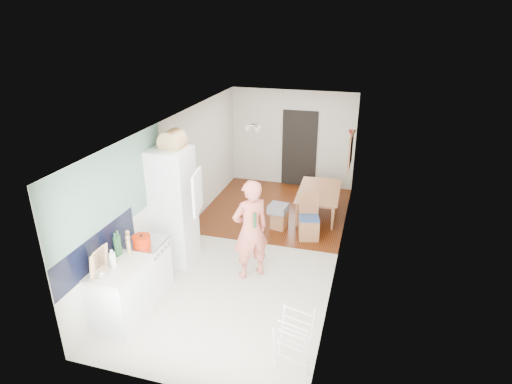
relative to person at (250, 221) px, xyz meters
The scene contains 32 objects.
room_shell 0.95m from the person, 102.17° to the left, with size 3.20×7.00×2.50m, color beige, non-canonical shape.
floor 1.40m from the person, 102.17° to the left, with size 3.20×7.00×0.01m, color beige.
wood_floor_overlay 2.95m from the person, 94.05° to the left, with size 3.20×3.30×0.01m, color #5E2C10.
sage_wall_panel 2.24m from the person, 148.48° to the right, with size 0.02×3.00×1.30m, color gray.
tile_splashback 2.43m from the person, 137.27° to the right, with size 0.02×1.90×0.50m, color black.
doorway_recess 4.39m from the person, 89.94° to the left, with size 0.90×0.04×2.00m, color black.
base_cabinet 2.31m from the person, 132.27° to the right, with size 0.60×0.90×0.86m, color white.
worktop 2.23m from the person, 132.27° to the right, with size 0.62×0.92×0.06m, color beige.
range_cooker 1.85m from the person, 149.10° to the right, with size 0.60×0.60×0.88m, color white.
cooker_top 1.75m from the person, 149.10° to the right, with size 0.60×0.60×0.04m, color #BDBDBF.
fridge_housing 1.47m from the person, behind, with size 0.66×0.66×2.15m, color white.
fridge_door 1.01m from the person, 168.45° to the right, with size 0.56×0.04×0.70m, color white.
fridge_interior 1.26m from the person, behind, with size 0.02×0.52×0.66m, color white.
pinboard 3.17m from the person, 63.73° to the left, with size 0.03×0.90×0.70m, color tan.
pinboard_frame 3.16m from the person, 63.97° to the left, with size 0.01×0.94×0.74m, color #915A3F.
wall_sconce 3.77m from the person, 68.73° to the left, with size 0.18×0.18×0.16m, color maroon.
person is the anchor object (origin of this frame).
dining_table 3.00m from the person, 73.80° to the left, with size 1.39×0.78×0.49m, color #915A3F.
dining_chair 1.85m from the person, 64.58° to the left, with size 0.39×0.39×0.94m, color #915A3F, non-canonical shape.
stool 2.02m from the person, 87.25° to the left, with size 0.30×0.30×0.39m, color #915A3F, non-canonical shape.
grey_drape 1.90m from the person, 88.15° to the left, with size 0.37×0.37×0.17m, color gray.
drying_rack 2.28m from the person, 58.83° to the right, with size 0.41×0.37×0.80m, color white, non-canonical shape.
bread_bin 1.89m from the person, behind, with size 0.41×0.38×0.21m, color #DBB676, non-canonical shape.
red_casserole 1.77m from the person, 145.17° to the right, with size 0.29×0.29×0.17m, color red.
steel_pan 2.46m from the person, 129.62° to the right, with size 0.21×0.21×0.11m, color #BDBDBF.
held_bottle 0.19m from the person, 49.01° to the right, with size 0.06×0.06×0.26m, color #1E4423.
bottle_a 2.12m from the person, 141.07° to the right, with size 0.07×0.07×0.32m, color #1E4423.
bottle_b 2.16m from the person, 139.86° to the right, with size 0.07×0.07×0.31m, color #1E4423.
bottle_c 2.27m from the person, 132.72° to the right, with size 0.09×0.09×0.22m, color silver.
pepper_mill_front 1.97m from the person, 145.54° to the right, with size 0.06×0.06×0.23m, color #DBB676.
pepper_mill_back 1.98m from the person, 140.87° to the right, with size 0.06×0.06×0.22m, color #DBB676.
chopping_boards 2.47m from the person, 130.73° to the right, with size 0.04×0.30×0.40m, color #DBB676, non-canonical shape.
Camera 1 is at (2.03, -7.00, 4.27)m, focal length 30.00 mm.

